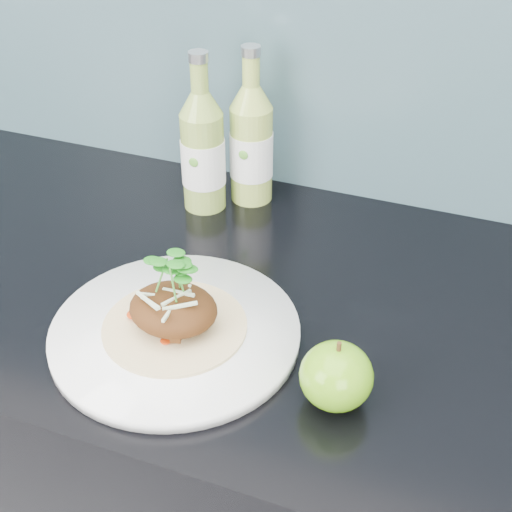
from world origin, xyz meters
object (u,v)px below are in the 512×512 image
object	(u,v)px
cider_bottle_right	(251,144)
green_apple	(336,376)
cider_bottle_left	(203,151)
dinner_plate	(175,332)

from	to	relation	value
cider_bottle_right	green_apple	bearing A→B (deg)	-64.96
cider_bottle_left	green_apple	bearing A→B (deg)	-29.61
green_apple	cider_bottle_left	xyz separation A→B (m)	(-0.30, 0.32, 0.05)
dinner_plate	cider_bottle_left	bearing A→B (deg)	107.49
green_apple	cider_bottle_right	world-z (taller)	cider_bottle_right
green_apple	cider_bottle_right	bearing A→B (deg)	122.79
dinner_plate	cider_bottle_left	world-z (taller)	cider_bottle_left
dinner_plate	cider_bottle_right	size ratio (longest dim) A/B	1.44
dinner_plate	green_apple	xyz separation A→B (m)	(0.20, -0.03, 0.03)
dinner_plate	cider_bottle_right	distance (m)	0.35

